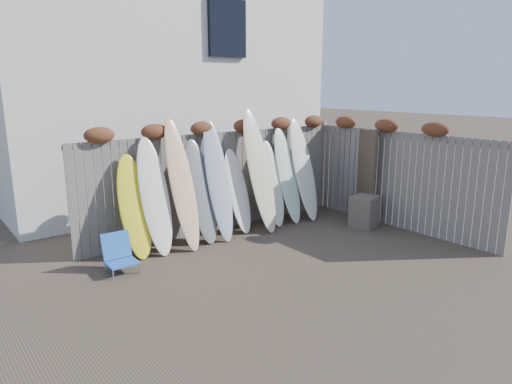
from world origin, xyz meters
TOP-DOWN VIEW (x-y plane):
  - ground at (0.00, 0.00)m, footprint 80.00×80.00m
  - back_fence at (0.06, 2.39)m, footprint 6.05×0.28m
  - right_fence at (2.99, 0.25)m, footprint 0.28×4.40m
  - house at (0.50, 6.50)m, footprint 8.50×5.50m
  - beach_chair at (-2.52, 1.53)m, footprint 0.47×0.50m
  - wooden_crate at (2.46, 0.64)m, footprint 0.67×0.60m
  - lattice_panel at (2.99, 1.26)m, footprint 0.58×1.24m
  - surfboard_0 at (-2.01, 2.01)m, footprint 0.57×0.66m
  - surfboard_1 at (-1.65, 1.97)m, footprint 0.54×0.73m
  - surfboard_2 at (-1.14, 1.90)m, footprint 0.50×0.84m
  - surfboard_3 at (-0.70, 1.98)m, footprint 0.57×0.71m
  - surfboard_4 at (-0.34, 1.95)m, footprint 0.53×0.84m
  - surfboard_5 at (0.18, 2.03)m, footprint 0.53×0.64m
  - surfboard_6 at (0.62, 1.88)m, footprint 0.57×0.88m
  - surfboard_7 at (1.05, 1.98)m, footprint 0.51×0.68m
  - surfboard_8 at (1.46, 1.97)m, footprint 0.53×0.74m
  - surfboard_9 at (1.90, 1.93)m, footprint 0.57×0.79m

SIDE VIEW (x-z plane):
  - ground at x=0.00m, z-range 0.00..0.00m
  - beach_chair at x=-2.52m, z-range -0.02..0.59m
  - wooden_crate at x=2.46m, z-range 0.00..0.66m
  - surfboard_5 at x=0.18m, z-range 0.00..1.68m
  - surfboard_0 at x=-2.01m, z-range 0.00..1.77m
  - surfboard_7 at x=1.05m, z-range 0.00..1.78m
  - surfboard_3 at x=-0.70m, z-range 0.00..1.94m
  - lattice_panel at x=2.99m, z-range 0.00..1.99m
  - surfboard_1 at x=-1.65m, z-range 0.00..2.04m
  - surfboard_8 at x=1.46m, z-range 0.00..2.04m
  - surfboard_9 at x=1.90m, z-range 0.00..2.21m
  - surfboard_4 at x=-0.34m, z-range 0.00..2.28m
  - right_fence at x=2.99m, z-range 0.02..2.26m
  - surfboard_2 at x=-1.14m, z-range 0.00..2.34m
  - back_fence at x=0.06m, z-range 0.06..2.30m
  - surfboard_6 at x=0.62m, z-range 0.00..2.47m
  - house at x=0.50m, z-range 0.04..6.36m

